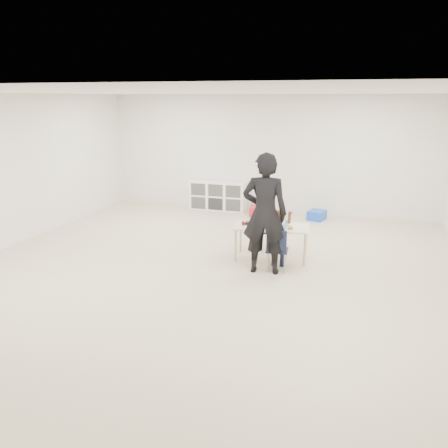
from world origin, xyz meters
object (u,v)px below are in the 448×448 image
(child, at_px, (277,237))
(cubby_shelf, at_px, (218,196))
(chair_near, at_px, (277,249))
(adult, at_px, (265,214))
(table, at_px, (271,242))

(child, bearing_deg, cubby_shelf, 114.71)
(chair_near, relative_size, cubby_shelf, 0.50)
(child, relative_size, adult, 0.58)
(chair_near, xyz_separation_m, child, (0.00, 0.00, 0.20))
(table, distance_m, chair_near, 0.56)
(table, height_order, chair_near, chair_near)
(cubby_shelf, bearing_deg, chair_near, -59.38)
(child, distance_m, cubby_shelf, 4.42)
(table, relative_size, cubby_shelf, 0.96)
(chair_near, height_order, child, child)
(table, xyz_separation_m, cubby_shelf, (-2.05, 3.28, 0.05))
(chair_near, bearing_deg, child, 0.00)
(adult, bearing_deg, child, -148.24)
(table, distance_m, child, 0.62)
(chair_near, bearing_deg, adult, -147.45)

